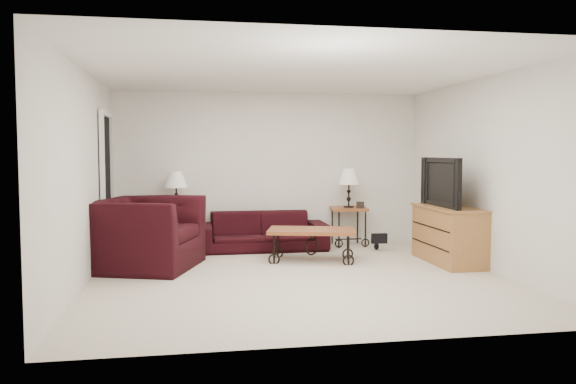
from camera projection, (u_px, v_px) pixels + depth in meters
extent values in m
plane|color=beige|center=(298.00, 277.00, 7.07)|extent=(5.00, 5.00, 0.00)
cube|color=silver|center=(269.00, 169.00, 9.44)|extent=(5.00, 0.02, 2.50)
cube|color=silver|center=(357.00, 188.00, 4.53)|extent=(5.00, 0.02, 2.50)
cube|color=silver|center=(83.00, 177.00, 6.56)|extent=(0.02, 5.00, 2.50)
cube|color=silver|center=(488.00, 174.00, 7.41)|extent=(0.02, 5.00, 2.50)
plane|color=white|center=(298.00, 71.00, 6.90)|extent=(5.00, 5.00, 0.00)
cube|color=black|center=(106.00, 188.00, 8.20)|extent=(0.08, 0.94, 2.04)
imported|color=black|center=(262.00, 231.00, 9.00)|extent=(2.03, 0.80, 0.59)
cube|color=brown|center=(177.00, 231.00, 8.96)|extent=(0.61, 0.61, 0.62)
cube|color=brown|center=(349.00, 226.00, 9.43)|extent=(0.65, 0.65, 0.63)
cube|color=black|center=(166.00, 209.00, 8.76)|extent=(0.12, 0.03, 0.10)
cube|color=black|center=(360.00, 205.00, 9.28)|extent=(0.12, 0.06, 0.11)
cube|color=brown|center=(312.00, 245.00, 8.10)|extent=(1.34, 0.94, 0.45)
imported|color=black|center=(146.00, 233.00, 7.59)|extent=(1.62, 1.74, 0.92)
cube|color=red|center=(157.00, 229.00, 7.56)|extent=(0.24, 0.43, 0.42)
cube|color=#A8723E|center=(449.00, 235.00, 7.96)|extent=(0.54, 1.31, 0.78)
imported|color=black|center=(448.00, 182.00, 7.90)|extent=(0.15, 1.17, 0.67)
ellipsoid|color=black|center=(377.00, 234.00, 9.01)|extent=(0.40, 0.32, 0.49)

